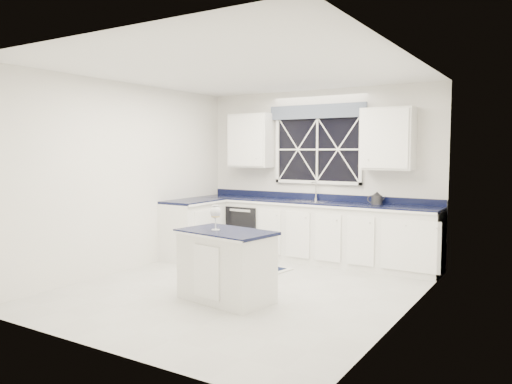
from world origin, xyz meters
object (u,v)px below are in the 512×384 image
Objects in this scene: dishwasher at (251,229)px; kettle at (377,199)px; faucet at (315,190)px; wine_glass at (215,213)px; island at (226,265)px; soap_bottle at (377,198)px.

kettle reaches higher than dishwasher.
faucet is 1.05m from kettle.
kettle is (1.04, -0.10, -0.07)m from faucet.
wine_glass reaches higher than dishwasher.
kettle is 2.77m from wine_glass.
wine_glass is at bearing -66.31° from dishwasher.
dishwasher is 2.84× the size of wine_glass.
faucet reaches higher than kettle.
island is 2.76m from kettle.
faucet reaches higher than wine_glass.
kettle is at bearing 2.43° from dishwasher.
dishwasher is at bearing 169.22° from kettle.
kettle is 0.13m from soap_bottle.
island is 2.87m from soap_bottle.
faucet is at bearing 10.02° from dishwasher.
wine_glass reaches higher than island.
kettle is at bearing -76.49° from soap_bottle.
soap_bottle is (-0.03, 0.13, 0.00)m from kettle.
faucet reaches higher than dishwasher.
island is 4.08× the size of wine_glass.
dishwasher is 2.23m from kettle.
soap_bottle is at bearing 5.95° from dishwasher.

